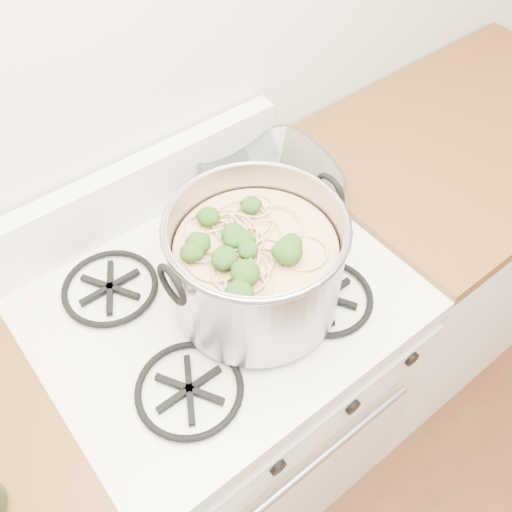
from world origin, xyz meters
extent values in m
plane|color=silver|center=(0.00, 1.60, 1.35)|extent=(3.60, 0.00, 3.60)
cube|color=white|center=(0.00, 1.27, 0.41)|extent=(0.76, 0.65, 0.81)
cube|color=white|center=(0.00, 1.27, 0.88)|extent=(0.76, 0.65, 0.04)
cube|color=black|center=(0.00, 0.95, 0.42)|extent=(0.58, 0.02, 0.46)
cube|color=black|center=(0.00, 1.27, 0.91)|extent=(0.60, 0.56, 0.02)
cylinder|color=black|center=(-0.10, 0.95, 0.78)|extent=(0.04, 0.03, 0.04)
cylinder|color=black|center=(0.10, 0.95, 0.78)|extent=(0.04, 0.03, 0.04)
cylinder|color=black|center=(0.28, 0.95, 0.78)|extent=(0.04, 0.03, 0.04)
cube|color=silver|center=(0.88, 1.27, 0.44)|extent=(1.00, 0.65, 0.88)
cube|color=#573515|center=(0.88, 1.27, 0.90)|extent=(1.00, 0.65, 0.04)
cylinder|color=#95949C|center=(0.05, 1.20, 1.03)|extent=(0.33, 0.33, 0.22)
torus|color=#95949C|center=(0.05, 1.20, 1.14)|extent=(0.34, 0.34, 0.01)
torus|color=black|center=(-0.13, 1.20, 1.11)|extent=(0.01, 0.08, 0.08)
torus|color=black|center=(0.23, 1.20, 1.11)|extent=(0.01, 0.08, 0.08)
cylinder|color=tan|center=(0.05, 1.20, 1.00)|extent=(0.31, 0.31, 0.16)
sphere|color=#224913|center=(0.05, 1.20, 1.10)|extent=(0.04, 0.04, 0.04)
sphere|color=#224913|center=(0.05, 1.20, 1.10)|extent=(0.04, 0.04, 0.04)
sphere|color=#224913|center=(0.05, 1.20, 1.10)|extent=(0.04, 0.04, 0.04)
sphere|color=#224913|center=(0.05, 1.20, 1.10)|extent=(0.04, 0.04, 0.04)
sphere|color=#224913|center=(0.05, 1.20, 1.10)|extent=(0.04, 0.04, 0.04)
sphere|color=#224913|center=(0.05, 1.20, 1.10)|extent=(0.04, 0.04, 0.04)
sphere|color=#224913|center=(0.05, 1.20, 1.10)|extent=(0.04, 0.04, 0.04)
sphere|color=#224913|center=(0.05, 1.20, 1.10)|extent=(0.04, 0.04, 0.04)
sphere|color=#224913|center=(0.05, 1.20, 1.10)|extent=(0.04, 0.04, 0.04)
sphere|color=#224913|center=(0.05, 1.20, 1.10)|extent=(0.04, 0.04, 0.04)
sphere|color=#224913|center=(0.05, 1.20, 1.10)|extent=(0.04, 0.04, 0.04)
sphere|color=#224913|center=(0.05, 1.20, 1.10)|extent=(0.04, 0.04, 0.04)
sphere|color=#224913|center=(0.05, 1.20, 1.10)|extent=(0.04, 0.04, 0.04)
imported|color=white|center=(0.27, 1.42, 0.94)|extent=(0.14, 0.14, 0.03)
camera|label=1|loc=(-0.37, 0.66, 1.88)|focal=40.00mm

